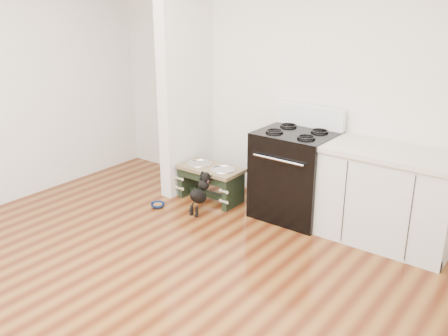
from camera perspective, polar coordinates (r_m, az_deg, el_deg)
ground at (r=4.07m, az=-11.18°, el=-14.74°), size 5.00×5.00×0.00m
room_shell at (r=3.44m, az=-12.97°, el=8.18°), size 5.00×5.00×5.00m
partition_wall at (r=5.76m, az=-4.39°, el=10.42°), size 0.15×0.80×2.70m
oven_range at (r=5.23m, az=8.12°, el=-0.59°), size 0.76×0.69×1.14m
cabinet_run at (r=4.90m, az=18.25°, el=-3.19°), size 1.24×0.64×0.91m
dog_feeder at (r=5.64m, az=-1.56°, el=-0.99°), size 0.73×0.39×0.41m
puppy at (r=5.34m, az=-2.71°, el=-2.71°), size 0.13×0.37×0.44m
floor_bowl at (r=5.58m, az=-7.58°, el=-4.24°), size 0.19×0.19×0.05m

